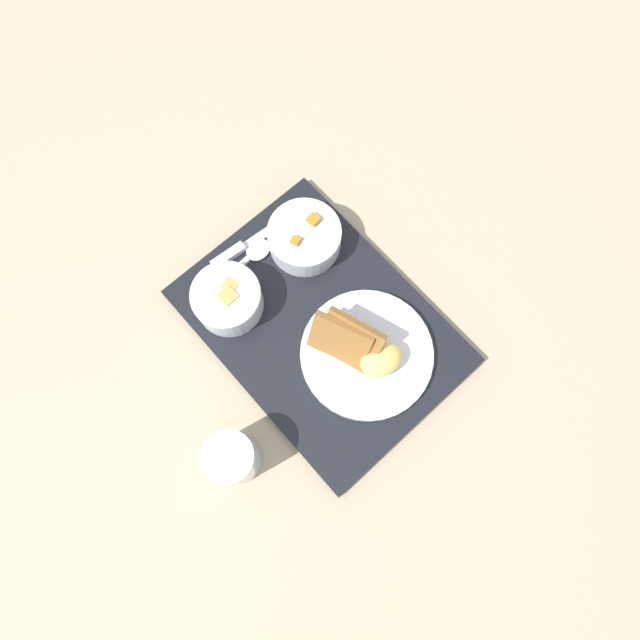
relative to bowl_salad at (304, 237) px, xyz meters
The scene contains 8 objects.
ground_plane 0.16m from the bowl_salad, 24.77° to the right, with size 4.00×4.00×0.00m, color tan.
serving_tray 0.15m from the bowl_salad, 24.77° to the right, with size 0.48×0.38×0.02m.
bowl_salad is the anchor object (origin of this frame).
bowl_soup 0.17m from the bowl_salad, 83.01° to the right, with size 0.11×0.11×0.06m.
plate_main 0.22m from the bowl_salad, ahead, with size 0.22×0.22×0.09m.
knife 0.11m from the bowl_salad, 118.99° to the right, with size 0.02×0.19×0.02m.
spoon 0.11m from the bowl_salad, 107.25° to the right, with size 0.05×0.15×0.01m.
glass_water 0.38m from the bowl_salad, 51.03° to the right, with size 0.08×0.08×0.11m.
Camera 1 is at (0.21, -0.14, 0.93)m, focal length 32.00 mm.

